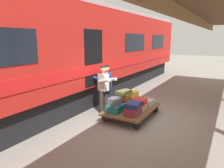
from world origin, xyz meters
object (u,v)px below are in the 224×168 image
suitcase_teal_softside (116,108)px  suitcase_navy_fabric (133,105)px  luggage_cart (132,109)px  suitcase_tan_vintage (140,107)px  suitcase_black_hardshell (124,103)px  suitcase_slate_roller (115,101)px  suitcase_yellow_case (130,94)px  suitcase_gray_aluminum (146,102)px  suitcase_brown_leather (131,100)px  train_car (62,54)px  suitcase_orange_carryall (124,97)px  porter_in_overalls (106,86)px  suitcase_burgundy_valise (133,111)px  porter_by_door (104,88)px  suitcase_olive_duffel (124,92)px  suitcase_red_plastic (140,101)px

suitcase_teal_softside → suitcase_navy_fabric: size_ratio=1.11×
luggage_cart → suitcase_tan_vintage: suitcase_tan_vintage is taller
suitcase_black_hardshell → suitcase_slate_roller: 0.63m
luggage_cart → suitcase_yellow_case: bearing=-59.1°
suitcase_gray_aluminum → suitcase_brown_leather: suitcase_brown_leather is taller
train_car → suitcase_black_hardshell: 3.14m
suitcase_yellow_case → suitcase_orange_carryall: 0.52m
suitcase_orange_carryall → luggage_cart: bearing=173.1°
train_car → porter_in_overalls: train_car is taller
train_car → suitcase_gray_aluminum: train_car is taller
suitcase_burgundy_valise → suitcase_brown_leather: suitcase_burgundy_valise is taller
suitcase_yellow_case → luggage_cart: bearing=120.9°
suitcase_tan_vintage → suitcase_gray_aluminum: bearing=-90.0°
train_car → suitcase_slate_roller: size_ratio=52.42×
suitcase_teal_softside → porter_in_overalls: size_ratio=0.35×
suitcase_navy_fabric → porter_by_door: 1.48m
suitcase_brown_leather → suitcase_burgundy_valise: bearing=118.4°
suitcase_brown_leather → suitcase_slate_roller: suitcase_slate_roller is taller
porter_in_overalls → suitcase_orange_carryall: bearing=173.1°
suitcase_slate_roller → suitcase_orange_carryall: (-0.01, -0.62, -0.01)m
luggage_cart → suitcase_burgundy_valise: 0.66m
suitcase_burgundy_valise → suitcase_olive_duffel: bearing=-42.9°
suitcase_teal_softside → suitcase_orange_carryall: (0.01, -0.60, 0.22)m
suitcase_navy_fabric → suitcase_olive_duffel: 0.84m
porter_by_door → luggage_cart: bearing=-176.2°
suitcase_brown_leather → suitcase_navy_fabric: (-0.60, 1.11, 0.20)m
suitcase_brown_leather → suitcase_red_plastic: size_ratio=1.27×
suitcase_burgundy_valise → luggage_cart: bearing=-61.6°
suitcase_yellow_case → suitcase_olive_duffel: 0.58m
suitcase_gray_aluminum → suitcase_olive_duffel: 0.93m
suitcase_teal_softside → suitcase_yellow_case: suitcase_yellow_case is taller
suitcase_orange_carryall → suitcase_burgundy_valise: bearing=136.0°
suitcase_tan_vintage → suitcase_red_plastic: suitcase_red_plastic is taller
luggage_cart → suitcase_burgundy_valise: bearing=118.4°
suitcase_tan_vintage → suitcase_navy_fabric: 0.58m
suitcase_navy_fabric → suitcase_tan_vintage: bearing=-90.8°
suitcase_burgundy_valise → porter_in_overalls: porter_in_overalls is taller
luggage_cart → suitcase_burgundy_valise: (-0.31, 0.57, 0.16)m
suitcase_olive_duffel → porter_in_overalls: bearing=-9.3°
suitcase_navy_fabric → porter_in_overalls: (1.41, -0.68, 0.29)m
suitcase_black_hardshell → suitcase_orange_carryall: bearing=-70.7°
suitcase_teal_softside → suitcase_olive_duffel: size_ratio=1.08×
train_car → luggage_cart: 3.48m
suitcase_slate_roller → suitcase_orange_carryall: suitcase_slate_roller is taller
luggage_cart → suitcase_olive_duffel: 0.63m
suitcase_black_hardshell → suitcase_gray_aluminum: (-0.61, -0.57, -0.02)m
suitcase_burgundy_valise → porter_in_overalls: size_ratio=0.33×
porter_in_overalls → suitcase_yellow_case: bearing=-151.8°
suitcase_navy_fabric → suitcase_yellow_case: suitcase_yellow_case is taller
suitcase_slate_roller → porter_by_door: porter_by_door is taller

